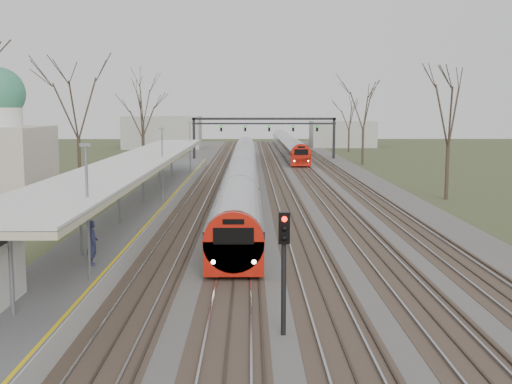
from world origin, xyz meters
TOP-DOWN VIEW (x-y plane):
  - track_bed at (0.26, 55.00)m, footprint 24.00×160.00m
  - platform at (-9.05, 37.50)m, footprint 3.50×69.00m
  - canopy at (-9.05, 32.99)m, footprint 4.10×50.00m
  - signal_gantry at (0.29, 84.99)m, footprint 21.00×0.59m
  - tree_west_far at (-17.00, 48.00)m, footprint 5.50×5.50m
  - tree_east_far at (14.00, 42.00)m, footprint 5.00×5.00m
  - train_near at (-2.50, 54.52)m, footprint 2.62×75.21m
  - train_far at (4.50, 99.61)m, footprint 2.62×60.21m
  - passenger at (-8.17, 16.37)m, footprint 0.62×0.77m
  - signal_post at (-0.75, 10.69)m, footprint 0.35×0.45m

SIDE VIEW (x-z plane):
  - track_bed at x=0.26m, z-range -0.05..0.17m
  - platform at x=-9.05m, z-range 0.00..1.00m
  - train_near at x=-2.50m, z-range -0.05..3.00m
  - train_far at x=4.50m, z-range -0.05..3.00m
  - passenger at x=-8.17m, z-range 1.00..2.85m
  - signal_post at x=-0.75m, z-range 0.67..4.77m
  - canopy at x=-9.05m, z-range 2.37..5.48m
  - signal_gantry at x=0.29m, z-range 1.87..7.95m
  - tree_east_far at x=14.00m, z-range 2.14..12.44m
  - tree_west_far at x=-17.00m, z-range 2.35..13.68m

